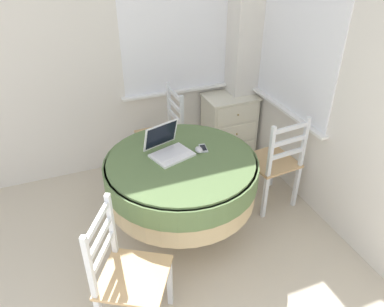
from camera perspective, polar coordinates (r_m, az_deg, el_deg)
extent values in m
cube|color=silver|center=(3.69, -25.18, 12.99)|extent=(4.57, 0.06, 2.55)
cube|color=white|center=(3.79, -2.59, 19.74)|extent=(1.10, 0.01, 1.42)
cube|color=white|center=(3.98, -2.19, 9.47)|extent=(1.18, 0.07, 0.02)
cube|color=white|center=(3.46, 15.99, 17.38)|extent=(0.01, 1.10, 1.42)
cube|color=white|center=(3.68, 13.96, 6.50)|extent=(0.07, 1.18, 0.02)
cube|color=silver|center=(4.00, 7.97, 16.98)|extent=(0.28, 0.28, 2.55)
cylinder|color=#4C3D2D|center=(3.32, -1.48, -11.43)|extent=(0.36, 0.36, 0.03)
cylinder|color=#4C3D2D|center=(3.08, -1.57, -6.55)|extent=(0.11, 0.11, 0.70)
cylinder|color=tan|center=(2.97, -1.63, -3.84)|extent=(1.17, 1.17, 0.34)
cylinder|color=#567042|center=(2.93, -1.65, -2.55)|extent=(1.20, 1.20, 0.17)
cylinder|color=#567042|center=(2.87, -1.68, -0.99)|extent=(1.14, 1.14, 0.02)
cube|color=white|center=(2.90, -3.06, -0.24)|extent=(0.36, 0.31, 0.02)
cube|color=silver|center=(2.91, -3.25, 0.05)|extent=(0.29, 0.21, 0.00)
cube|color=white|center=(2.94, -4.79, 2.83)|extent=(0.31, 0.16, 0.22)
cube|color=black|center=(2.94, -4.73, 2.81)|extent=(0.28, 0.14, 0.19)
ellipsoid|color=silver|center=(2.94, 1.06, 0.56)|extent=(0.05, 0.08, 0.04)
cube|color=#B2B7BC|center=(2.99, 1.74, 0.81)|extent=(0.07, 0.13, 0.01)
cube|color=black|center=(2.99, 1.74, 0.90)|extent=(0.06, 0.09, 0.00)
cube|color=tan|center=(3.78, -5.02, 2.63)|extent=(0.42, 0.42, 0.02)
cube|color=silver|center=(4.00, -8.10, 0.42)|extent=(0.04, 0.04, 0.44)
cube|color=silver|center=(3.72, -6.56, -2.21)|extent=(0.04, 0.04, 0.44)
cube|color=silver|center=(4.09, -3.32, 1.47)|extent=(0.04, 0.04, 0.44)
cube|color=silver|center=(3.81, -1.46, -1.01)|extent=(0.04, 0.04, 0.44)
cube|color=silver|center=(3.87, -3.54, 7.51)|extent=(0.03, 0.03, 0.47)
cube|color=silver|center=(3.57, -1.57, 5.35)|extent=(0.03, 0.03, 0.47)
cube|color=silver|center=(3.65, -2.66, 9.01)|extent=(0.03, 0.35, 0.04)
cube|color=silver|center=(3.70, -2.61, 7.26)|extent=(0.03, 0.35, 0.04)
cube|color=silver|center=(3.75, -2.57, 5.56)|extent=(0.03, 0.35, 0.04)
cube|color=tan|center=(3.46, 12.02, -1.13)|extent=(0.44, 0.44, 0.02)
cube|color=silver|center=(3.79, 12.12, -2.02)|extent=(0.04, 0.04, 0.44)
cube|color=silver|center=(3.61, 7.70, -3.47)|extent=(0.04, 0.04, 0.44)
cube|color=silver|center=(3.58, 15.56, -4.86)|extent=(0.04, 0.04, 0.44)
cube|color=silver|center=(3.39, 11.04, -6.58)|extent=(0.04, 0.04, 0.44)
cube|color=silver|center=(3.33, 16.73, 1.68)|extent=(0.03, 0.03, 0.47)
cube|color=silver|center=(3.12, 11.93, 0.23)|extent=(0.03, 0.03, 0.47)
cube|color=silver|center=(3.13, 14.85, 3.78)|extent=(0.35, 0.05, 0.04)
cube|color=silver|center=(3.19, 14.55, 1.84)|extent=(0.35, 0.05, 0.04)
cube|color=silver|center=(3.25, 14.26, -0.02)|extent=(0.35, 0.05, 0.04)
cube|color=tan|center=(2.44, -8.81, -18.07)|extent=(0.56, 0.56, 0.02)
cube|color=silver|center=(2.69, -3.41, -18.95)|extent=(0.05, 0.05, 0.44)
cube|color=silver|center=(2.77, -11.01, -17.73)|extent=(0.05, 0.05, 0.44)
cube|color=silver|center=(2.21, -15.35, -16.50)|extent=(0.04, 0.04, 0.47)
cube|color=silver|center=(2.43, -12.17, -10.48)|extent=(0.04, 0.04, 0.47)
cube|color=silver|center=(2.19, -14.26, -10.06)|extent=(0.20, 0.31, 0.04)
cube|color=silver|center=(2.27, -13.85, -12.35)|extent=(0.20, 0.31, 0.04)
cube|color=silver|center=(2.36, -13.45, -14.48)|extent=(0.20, 0.31, 0.04)
cube|color=silver|center=(4.20, 5.61, 4.18)|extent=(0.53, 0.37, 0.69)
cube|color=silver|center=(4.04, 5.88, 8.59)|extent=(0.55, 0.39, 0.02)
cube|color=white|center=(3.95, 7.00, 5.91)|extent=(0.46, 0.01, 0.19)
sphere|color=olive|center=(3.94, 7.06, 5.86)|extent=(0.02, 0.02, 0.02)
cube|color=white|center=(4.05, 6.79, 3.01)|extent=(0.46, 0.01, 0.19)
sphere|color=olive|center=(4.05, 6.84, 2.96)|extent=(0.02, 0.02, 0.02)
cube|color=white|center=(4.17, 6.59, 0.27)|extent=(0.46, 0.01, 0.19)
sphere|color=olive|center=(4.16, 6.64, 0.21)|extent=(0.02, 0.02, 0.02)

